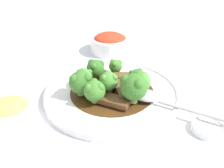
% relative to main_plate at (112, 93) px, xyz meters
% --- Properties ---
extents(ground_plane, '(4.00, 4.00, 0.00)m').
position_rel_main_plate_xyz_m(ground_plane, '(0.00, 0.00, -0.01)').
color(ground_plane, silver).
extents(main_plate, '(0.30, 0.30, 0.02)m').
position_rel_main_plate_xyz_m(main_plate, '(0.00, 0.00, 0.00)').
color(main_plate, white).
rests_on(main_plate, ground_plane).
extents(beef_strip_0, '(0.07, 0.03, 0.01)m').
position_rel_main_plate_xyz_m(beef_strip_0, '(-0.03, -0.01, 0.01)').
color(beef_strip_0, '#56331E').
rests_on(beef_strip_0, main_plate).
extents(beef_strip_1, '(0.07, 0.08, 0.02)m').
position_rel_main_plate_xyz_m(beef_strip_1, '(0.03, 0.00, 0.02)').
color(beef_strip_1, brown).
rests_on(beef_strip_1, main_plate).
extents(beef_strip_2, '(0.06, 0.05, 0.01)m').
position_rel_main_plate_xyz_m(beef_strip_2, '(-0.03, 0.03, 0.02)').
color(beef_strip_2, '#56331E').
rests_on(beef_strip_2, main_plate).
extents(beef_strip_3, '(0.07, 0.03, 0.01)m').
position_rel_main_plate_xyz_m(beef_strip_3, '(0.02, -0.04, 0.01)').
color(beef_strip_3, brown).
rests_on(beef_strip_3, main_plate).
extents(beef_strip_4, '(0.07, 0.05, 0.01)m').
position_rel_main_plate_xyz_m(beef_strip_4, '(0.02, 0.06, 0.02)').
color(beef_strip_4, brown).
rests_on(beef_strip_4, main_plate).
extents(broccoli_floret_0, '(0.05, 0.05, 0.05)m').
position_rel_main_plate_xyz_m(broccoli_floret_0, '(-0.05, -0.04, 0.04)').
color(broccoli_floret_0, '#7FA84C').
rests_on(broccoli_floret_0, main_plate).
extents(broccoli_floret_1, '(0.04, 0.04, 0.05)m').
position_rel_main_plate_xyz_m(broccoli_floret_1, '(-0.06, 0.03, 0.03)').
color(broccoli_floret_1, '#8EB756').
rests_on(broccoli_floret_1, main_plate).
extents(broccoli_floret_2, '(0.06, 0.06, 0.06)m').
position_rel_main_plate_xyz_m(broccoli_floret_2, '(0.06, -0.02, 0.05)').
color(broccoli_floret_2, '#8EB756').
rests_on(broccoli_floret_2, main_plate).
extents(broccoli_floret_3, '(0.04, 0.04, 0.05)m').
position_rel_main_plate_xyz_m(broccoli_floret_3, '(-0.01, -0.06, 0.04)').
color(broccoli_floret_3, '#8EB756').
rests_on(broccoli_floret_3, main_plate).
extents(broccoli_floret_4, '(0.03, 0.03, 0.04)m').
position_rel_main_plate_xyz_m(broccoli_floret_4, '(-0.02, 0.07, 0.03)').
color(broccoli_floret_4, '#8EB756').
rests_on(broccoli_floret_4, main_plate).
extents(broccoli_floret_5, '(0.04, 0.04, 0.05)m').
position_rel_main_plate_xyz_m(broccoli_floret_5, '(0.06, 0.02, 0.04)').
color(broccoli_floret_5, '#7FA84C').
rests_on(broccoli_floret_5, main_plate).
extents(broccoli_floret_6, '(0.04, 0.04, 0.05)m').
position_rel_main_plate_xyz_m(broccoli_floret_6, '(0.00, -0.02, 0.04)').
color(broccoli_floret_6, '#8EB756').
rests_on(broccoli_floret_6, main_plate).
extents(broccoli_floret_7, '(0.03, 0.03, 0.04)m').
position_rel_main_plate_xyz_m(broccoli_floret_7, '(-0.06, -0.01, 0.03)').
color(broccoli_floret_7, '#8EB756').
rests_on(broccoli_floret_7, main_plate).
extents(broccoli_floret_8, '(0.04, 0.04, 0.04)m').
position_rel_main_plate_xyz_m(broccoli_floret_8, '(0.04, 0.04, 0.03)').
color(broccoli_floret_8, '#7FA84C').
rests_on(broccoli_floret_8, main_plate).
extents(serving_spoon, '(0.24, 0.05, 0.01)m').
position_rel_main_plate_xyz_m(serving_spoon, '(0.10, -0.01, 0.02)').
color(serving_spoon, '#B7B7BC').
rests_on(serving_spoon, main_plate).
extents(side_bowl_kimchi, '(0.12, 0.12, 0.06)m').
position_rel_main_plate_xyz_m(side_bowl_kimchi, '(-0.11, 0.23, 0.02)').
color(side_bowl_kimchi, white).
rests_on(side_bowl_kimchi, ground_plane).
extents(side_bowl_appetizer, '(0.09, 0.09, 0.05)m').
position_rel_main_plate_xyz_m(side_bowl_appetizer, '(-0.14, -0.16, 0.02)').
color(side_bowl_appetizer, white).
rests_on(side_bowl_appetizer, ground_plane).
extents(sauce_dish, '(0.06, 0.06, 0.01)m').
position_rel_main_plate_xyz_m(sauce_dish, '(0.21, -0.03, -0.00)').
color(sauce_dish, white).
rests_on(sauce_dish, ground_plane).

